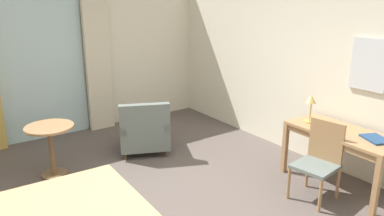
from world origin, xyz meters
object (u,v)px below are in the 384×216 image
armchair_by_window (144,131)px  round_cafe_table (51,139)px  desk_chair (320,157)px  closed_book (376,139)px  desk_lamp (311,102)px  writing_desk (343,138)px

armchair_by_window → round_cafe_table: (-1.37, 0.00, 0.18)m
desk_chair → closed_book: bearing=-37.0°
desk_lamp → armchair_by_window: desk_lamp is taller
desk_lamp → round_cafe_table: bearing=144.9°
armchair_by_window → desk_chair: bearing=-66.1°
desk_lamp → writing_desk: bearing=-74.8°
desk_chair → round_cafe_table: 3.39m
armchair_by_window → desk_lamp: bearing=-54.4°
writing_desk → round_cafe_table: bearing=140.5°
desk_chair → armchair_by_window: (-1.05, 2.37, -0.17)m
round_cafe_table → desk_lamp: bearing=-35.1°
armchair_by_window → writing_desk: bearing=-57.6°
desk_lamp → closed_book: desk_lamp is taller
closed_book → armchair_by_window: size_ratio=0.33×
desk_lamp → closed_book: 0.87m
closed_book → writing_desk: bearing=121.1°
desk_lamp → armchair_by_window: bearing=125.6°
armchair_by_window → round_cafe_table: 1.38m
writing_desk → armchair_by_window: armchair_by_window is taller
writing_desk → desk_chair: 0.47m
desk_lamp → armchair_by_window: (-1.38, 1.93, -0.69)m
writing_desk → armchair_by_window: 2.80m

